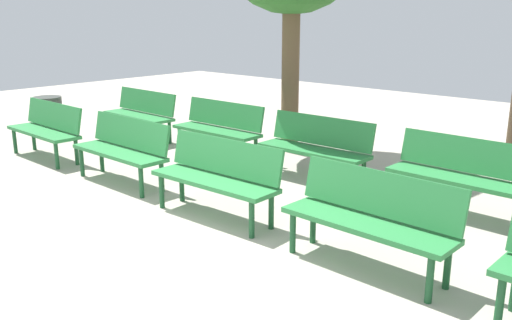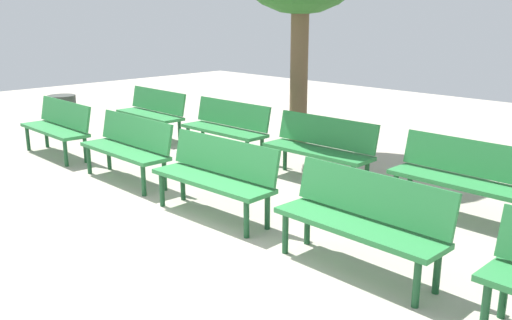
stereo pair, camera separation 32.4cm
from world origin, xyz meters
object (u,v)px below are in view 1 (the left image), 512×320
at_px(bench_r0_c3, 371,214).
at_px(bench_r1_c2, 316,144).
at_px(trash_bin, 49,117).
at_px(bench_r0_c1, 123,146).
at_px(bench_r1_c1, 219,126).
at_px(bench_r1_c3, 461,171).
at_px(bench_r1_c0, 141,111).
at_px(bench_r0_c2, 218,173).
at_px(bench_r0_c0, 47,127).

height_order(bench_r0_c3, bench_r1_c2, same).
height_order(bench_r0_c3, trash_bin, bench_r0_c3).
xyz_separation_m(bench_r0_c1, trash_bin, (-3.49, 0.75, -0.13)).
relative_size(bench_r1_c1, bench_r1_c3, 1.00).
bearing_deg(bench_r1_c1, bench_r0_c3, -26.41).
height_order(bench_r1_c2, trash_bin, bench_r1_c2).
bearing_deg(bench_r0_c3, bench_r1_c3, 89.59).
xyz_separation_m(bench_r1_c0, bench_r1_c1, (1.98, 0.06, 0.00)).
xyz_separation_m(bench_r0_c1, bench_r0_c3, (3.81, -0.01, 0.00)).
distance_m(bench_r0_c1, trash_bin, 3.57).
height_order(bench_r0_c3, bench_r1_c3, same).
relative_size(bench_r0_c1, bench_r0_c3, 1.00).
xyz_separation_m(bench_r0_c2, trash_bin, (-5.36, 0.78, -0.13)).
bearing_deg(bench_r0_c0, trash_bin, 152.70).
xyz_separation_m(bench_r0_c3, bench_r1_c3, (0.04, 1.89, 0.00)).
height_order(bench_r0_c0, bench_r1_c3, same).
xyz_separation_m(bench_r0_c3, bench_r1_c1, (-3.87, 1.85, 0.00)).
bearing_deg(bench_r1_c1, trash_bin, -163.06).
bearing_deg(bench_r0_c1, bench_r1_c3, 26.32).
distance_m(bench_r0_c0, trash_bin, 1.71).
bearing_deg(bench_r0_c3, bench_r1_c2, 137.39).
distance_m(bench_r0_c0, bench_r1_c0, 1.84).
bearing_deg(bench_r0_c0, bench_r1_c0, 92.34).
distance_m(bench_r0_c2, trash_bin, 5.42).
distance_m(bench_r0_c1, bench_r1_c3, 4.28).
xyz_separation_m(bench_r0_c3, trash_bin, (-7.30, 0.76, -0.13)).
relative_size(bench_r0_c2, trash_bin, 2.19).
xyz_separation_m(bench_r0_c0, bench_r1_c0, (-0.05, 1.84, 0.00)).
bearing_deg(bench_r1_c2, bench_r0_c0, -155.28).
height_order(bench_r0_c2, trash_bin, bench_r0_c2).
height_order(bench_r1_c1, bench_r1_c2, same).
bearing_deg(bench_r0_c3, bench_r0_c0, -178.84).
xyz_separation_m(bench_r0_c1, bench_r1_c3, (3.85, 1.88, 0.00)).
distance_m(bench_r1_c1, bench_r1_c2, 1.91).
bearing_deg(trash_bin, bench_r0_c2, -8.29).
bearing_deg(bench_r1_c0, bench_r1_c2, 1.55).
height_order(bench_r0_c1, trash_bin, bench_r0_c1).
xyz_separation_m(bench_r0_c1, bench_r0_c2, (1.87, -0.03, 0.00)).
relative_size(bench_r1_c1, trash_bin, 2.17).
height_order(bench_r0_c1, bench_r1_c0, same).
distance_m(bench_r0_c0, bench_r1_c3, 6.15).
relative_size(bench_r1_c1, bench_r1_c2, 1.00).
relative_size(bench_r0_c0, bench_r1_c2, 1.00).
distance_m(bench_r0_c3, bench_r1_c1, 4.29).
bearing_deg(bench_r1_c1, bench_r1_c3, -0.23).
height_order(bench_r0_c0, bench_r1_c1, same).
xyz_separation_m(bench_r0_c1, bench_r1_c1, (-0.06, 1.85, 0.00)).
bearing_deg(bench_r0_c2, trash_bin, 169.47).
distance_m(bench_r1_c3, trash_bin, 7.43).
relative_size(bench_r1_c0, bench_r1_c2, 1.00).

